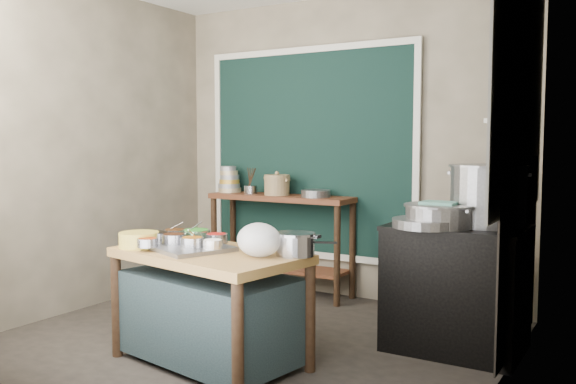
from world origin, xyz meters
The scene contains 30 objects.
floor centered at (0.00, 0.00, -0.01)m, with size 3.50×3.00×0.02m, color #29241F.
back_wall centered at (0.00, 1.51, 1.40)m, with size 3.50×0.02×2.80m, color gray.
left_wall centered at (-1.76, 0.00, 1.40)m, with size 0.02×3.00×2.80m, color gray.
right_wall centered at (1.76, 0.00, 1.40)m, with size 0.02×3.00×2.80m, color gray.
curtain_panel centered at (-0.35, 1.47, 1.35)m, with size 2.10×0.02×1.90m, color black.
curtain_frame centered at (-0.35, 1.46, 1.35)m, with size 2.22×0.03×2.02m, color beige, non-canonical shape.
tile_panel centered at (1.74, 0.55, 1.85)m, with size 0.02×1.70×1.70m, color #B2B2AA.
soot_patch centered at (1.74, 0.65, 0.70)m, with size 0.01×1.30×1.30m, color black.
wall_shelf centered at (1.63, 0.85, 1.60)m, with size 0.22×0.70×0.03m, color beige.
prep_table centered at (0.05, -0.57, 0.38)m, with size 1.25×0.72×0.75m, color olive.
back_counter centered at (-0.55, 1.28, 0.47)m, with size 1.45×0.40×0.95m, color #512917.
stove_block centered at (1.35, 0.55, 0.42)m, with size 0.90×0.68×0.85m, color black.
stove_top centered at (1.35, 0.55, 0.86)m, with size 0.92×0.69×0.03m, color black.
condiment_tray centered at (-0.15, -0.58, 0.76)m, with size 0.62×0.44×0.03m, color gray.
condiment_bowls centered at (-0.20, -0.54, 0.81)m, with size 0.64×0.52×0.08m.
yellow_basin centered at (-0.45, -0.70, 0.80)m, with size 0.27×0.27×0.10m, color gold.
saucepan centered at (0.60, -0.42, 0.82)m, with size 0.26×0.26×0.14m, color gray, non-canonical shape.
plastic_bag_a centered at (0.44, -0.58, 0.86)m, with size 0.28×0.24×0.21m, color white.
plastic_bag_b centered at (0.41, -0.57, 0.82)m, with size 0.20×0.17×0.15m, color white.
bowl_stack centered at (-1.17, 1.29, 1.06)m, with size 0.23×0.23×0.26m.
utensil_cup centered at (-0.88, 1.26, 0.99)m, with size 0.13×0.13×0.08m, color gray.
ceramic_crock centered at (-0.57, 1.25, 1.04)m, with size 0.26×0.26×0.17m, color olive, non-canonical shape.
wide_bowl centered at (-0.15, 1.25, 0.98)m, with size 0.27×0.27×0.07m, color gray.
stock_pot centered at (1.54, 0.61, 1.09)m, with size 0.54×0.54×0.42m, color gray, non-canonical shape.
pot_lid centered at (1.55, 0.60, 1.08)m, with size 0.40×0.40×0.02m, color gray.
steamer centered at (1.27, 0.38, 0.96)m, with size 0.48×0.48×0.16m, color gray, non-canonical shape.
green_cloth centered at (1.27, 0.38, 1.05)m, with size 0.23×0.18×0.02m, color #5B968A.
shallow_pan centered at (1.20, 0.32, 0.91)m, with size 0.46×0.46×0.06m, color gray.
shelf_bowl_stack centered at (1.63, 0.80, 1.67)m, with size 0.15×0.15×0.12m.
shelf_bowl_green centered at (1.63, 1.03, 1.64)m, with size 0.12×0.12×0.04m, color gray.
Camera 1 is at (2.50, -3.67, 1.46)m, focal length 38.00 mm.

